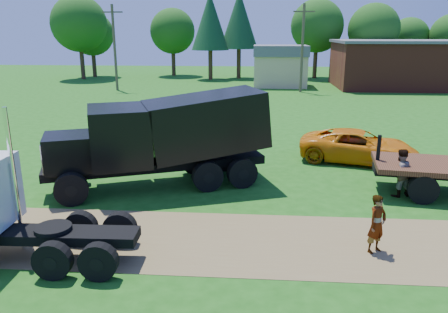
{
  "coord_description": "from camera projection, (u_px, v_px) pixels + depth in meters",
  "views": [
    {
      "loc": [
        1.34,
        -12.28,
        6.3
      ],
      "look_at": [
        0.12,
        3.97,
        1.6
      ],
      "focal_mm": 35.0,
      "sensor_mm": 36.0,
      "label": 1
    }
  ],
  "objects": [
    {
      "name": "tan_shed",
      "position": [
        280.0,
        65.0,
        50.98
      ],
      "size": [
        6.2,
        5.4,
        4.7
      ],
      "color": "tan",
      "rests_on": "ground"
    },
    {
      "name": "orange_pickup",
      "position": [
        359.0,
        146.0,
        21.65
      ],
      "size": [
        6.18,
        4.03,
        1.58
      ],
      "primitive_type": "imported",
      "rotation": [
        0.0,
        0.0,
        1.3
      ],
      "color": "orange",
      "rests_on": "ground"
    },
    {
      "name": "spectator_b",
      "position": [
        400.0,
        173.0,
        17.05
      ],
      "size": [
        1.14,
        1.02,
        1.92
      ],
      "primitive_type": "imported",
      "rotation": [
        0.0,
        0.0,
        3.52
      ],
      "color": "#999999",
      "rests_on": "ground"
    },
    {
      "name": "utility_poles",
      "position": [
        302.0,
        47.0,
        45.41
      ],
      "size": [
        42.2,
        0.28,
        9.0
      ],
      "color": "brown",
      "rests_on": "ground"
    },
    {
      "name": "spectator_a",
      "position": [
        377.0,
        224.0,
        12.7
      ],
      "size": [
        0.77,
        0.73,
        1.77
      ],
      "primitive_type": "imported",
      "rotation": [
        0.0,
        0.0,
        0.66
      ],
      "color": "#999999",
      "rests_on": "ground"
    },
    {
      "name": "ground",
      "position": [
        211.0,
        241.0,
        13.61
      ],
      "size": [
        140.0,
        140.0,
        0.0
      ],
      "primitive_type": "plane",
      "color": "#185111",
      "rests_on": "ground"
    },
    {
      "name": "dirt_track",
      "position": [
        211.0,
        241.0,
        13.61
      ],
      "size": [
        120.0,
        4.2,
        0.01
      ],
      "primitive_type": "cube",
      "color": "brown",
      "rests_on": "ground"
    },
    {
      "name": "black_dump_truck",
      "position": [
        167.0,
        135.0,
        17.96
      ],
      "size": [
        9.2,
        5.68,
        3.95
      ],
      "rotation": [
        0.0,
        0.0,
        0.37
      ],
      "color": "black",
      "rests_on": "ground"
    },
    {
      "name": "brick_building",
      "position": [
        403.0,
        64.0,
        49.91
      ],
      "size": [
        15.4,
        10.4,
        5.3
      ],
      "color": "maroon",
      "rests_on": "ground"
    },
    {
      "name": "tree_row",
      "position": [
        247.0,
        28.0,
        58.66
      ],
      "size": [
        55.97,
        12.9,
        11.51
      ],
      "color": "#331E15",
      "rests_on": "ground"
    }
  ]
}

